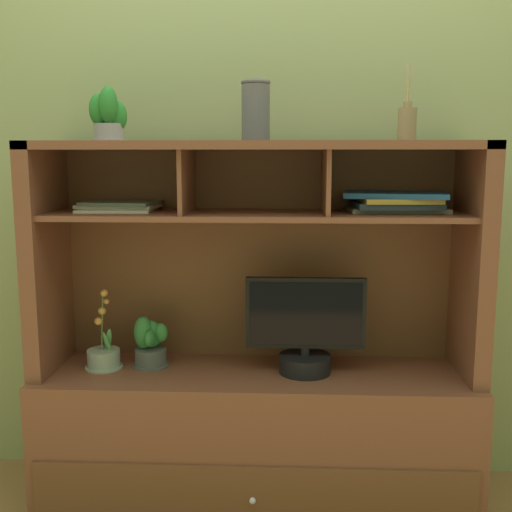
# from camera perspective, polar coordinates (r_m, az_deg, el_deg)

# --- Properties ---
(floor_plane) EXTENTS (6.00, 6.00, 0.02)m
(floor_plane) POSITION_cam_1_polar(r_m,az_deg,el_deg) (2.62, -0.00, -21.67)
(floor_plane) COLOR olive
(floor_plane) RESTS_ON ground
(back_wall) EXTENTS (6.00, 0.02, 2.80)m
(back_wall) POSITION_cam_1_polar(r_m,az_deg,el_deg) (2.52, 0.30, 10.73)
(back_wall) COLOR #8E9E66
(back_wall) RESTS_ON ground
(media_console) EXTENTS (1.63, 0.51, 1.39)m
(media_console) POSITION_cam_1_polar(r_m,az_deg,el_deg) (2.43, 0.01, -12.96)
(media_console) COLOR brown
(media_console) RESTS_ON ground
(tv_monitor) EXTENTS (0.44, 0.20, 0.36)m
(tv_monitor) POSITION_cam_1_polar(r_m,az_deg,el_deg) (2.32, 4.58, -7.13)
(tv_monitor) COLOR black
(tv_monitor) RESTS_ON media_console
(potted_orchid) EXTENTS (0.14, 0.14, 0.31)m
(potted_orchid) POSITION_cam_1_polar(r_m,az_deg,el_deg) (2.46, -13.91, -8.95)
(potted_orchid) COLOR #91A290
(potted_orchid) RESTS_ON media_console
(potted_fern) EXTENTS (0.14, 0.14, 0.20)m
(potted_fern) POSITION_cam_1_polar(r_m,az_deg,el_deg) (2.44, -9.80, -8.07)
(potted_fern) COLOR #4B504E
(potted_fern) RESTS_ON media_console
(magazine_stack_left) EXTENTS (0.39, 0.29, 0.07)m
(magazine_stack_left) POSITION_cam_1_polar(r_m,az_deg,el_deg) (2.32, 12.86, 4.93)
(magazine_stack_left) COLOR gray
(magazine_stack_left) RESTS_ON media_console
(magazine_stack_centre) EXTENTS (0.31, 0.25, 0.04)m
(magazine_stack_centre) POSITION_cam_1_polar(r_m,az_deg,el_deg) (2.39, -12.51, 4.53)
(magazine_stack_centre) COLOR beige
(magazine_stack_centre) RESTS_ON media_console
(diffuser_bottle) EXTENTS (0.07, 0.07, 0.26)m
(diffuser_bottle) POSITION_cam_1_polar(r_m,az_deg,el_deg) (2.27, 13.80, 11.82)
(diffuser_bottle) COLOR #8C754F
(diffuser_bottle) RESTS_ON media_console
(potted_succulent) EXTENTS (0.13, 0.13, 0.19)m
(potted_succulent) POSITION_cam_1_polar(r_m,az_deg,el_deg) (2.32, -13.50, 12.35)
(potted_succulent) COLOR gray
(potted_succulent) RESTS_ON media_console
(ceramic_vase) EXTENTS (0.11, 0.11, 0.21)m
(ceramic_vase) POSITION_cam_1_polar(r_m,az_deg,el_deg) (2.23, -0.02, 13.29)
(ceramic_vase) COLOR #545359
(ceramic_vase) RESTS_ON media_console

